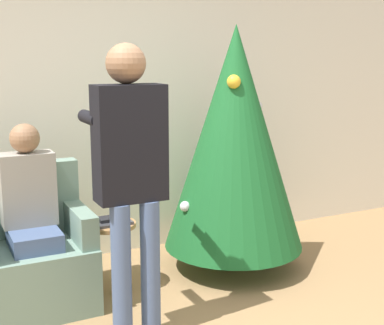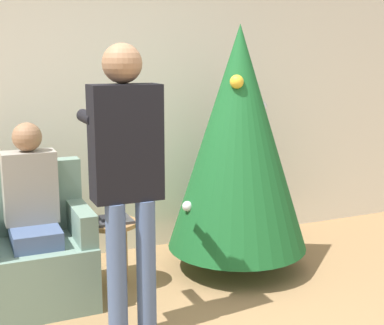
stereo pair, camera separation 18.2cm
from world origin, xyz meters
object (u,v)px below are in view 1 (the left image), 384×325
armchair (33,257)px  side_stool (111,235)px  christmas_tree (235,138)px  person_standing (130,165)px  person_seated (31,209)px

armchair → side_stool: size_ratio=1.88×
armchair → christmas_tree: bearing=-1.1°
person_standing → side_stool: person_standing is taller
christmas_tree → person_standing: 1.30m
person_seated → person_standing: (0.47, -0.68, 0.38)m
armchair → person_seated: bearing=-90.0°
armchair → person_standing: bearing=-55.9°
side_stool → person_standing: bearing=-97.0°
side_stool → person_seated: bearing=-177.7°
christmas_tree → person_standing: bearing=-149.0°
person_standing → side_stool: bearing=83.0°
christmas_tree → person_seated: 1.63m
armchair → person_seated: 0.36m
armchair → side_stool: armchair is taller
armchair → person_seated: person_seated is taller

